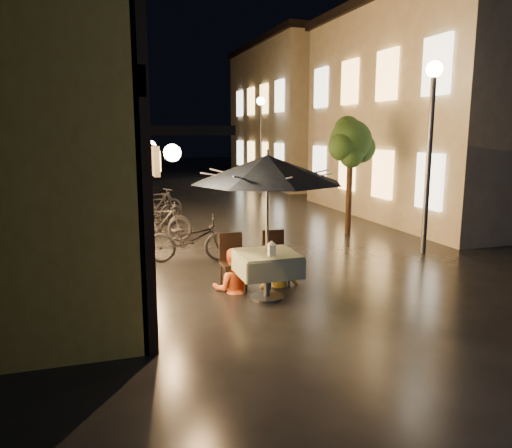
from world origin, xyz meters
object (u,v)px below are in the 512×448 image
object	(u,v)px
streetlamp_near	(431,123)
bicycle_0	(190,239)
table_lantern	(272,247)
person_yellow	(279,247)
patio_umbrella	(267,169)
cafe_table	(267,264)
person_orange	(232,250)

from	to	relation	value
streetlamp_near	bicycle_0	world-z (taller)	streetlamp_near
table_lantern	person_yellow	bearing A→B (deg)	62.44
patio_umbrella	person_yellow	xyz separation A→B (m)	(0.43, 0.59, -1.44)
cafe_table	person_yellow	xyz separation A→B (m)	(0.43, 0.59, 0.12)
person_orange	person_yellow	distance (m)	0.87
streetlamp_near	bicycle_0	size ratio (longest dim) A/B	2.27
person_orange	bicycle_0	size ratio (longest dim) A/B	0.79
person_orange	table_lantern	bearing A→B (deg)	131.87
cafe_table	table_lantern	world-z (taller)	table_lantern
patio_umbrella	bicycle_0	size ratio (longest dim) A/B	1.33
streetlamp_near	table_lantern	size ratio (longest dim) A/B	16.92
streetlamp_near	person_yellow	bearing A→B (deg)	-162.09
cafe_table	patio_umbrella	world-z (taller)	patio_umbrella
patio_umbrella	table_lantern	world-z (taller)	patio_umbrella
person_orange	person_yellow	world-z (taller)	person_orange
patio_umbrella	cafe_table	bearing A→B (deg)	-156.37
bicycle_0	streetlamp_near	bearing A→B (deg)	-87.82
table_lantern	bicycle_0	xyz separation A→B (m)	(-0.79, 2.97, -0.43)
streetlamp_near	patio_umbrella	world-z (taller)	streetlamp_near
streetlamp_near	patio_umbrella	size ratio (longest dim) A/B	1.71
table_lantern	bicycle_0	size ratio (longest dim) A/B	0.13
streetlamp_near	cafe_table	distance (m)	5.33
person_yellow	table_lantern	bearing A→B (deg)	64.63
bicycle_0	person_orange	bearing A→B (deg)	-159.24
cafe_table	person_orange	xyz separation A→B (m)	(-0.44, 0.56, 0.15)
patio_umbrella	person_yellow	size ratio (longest dim) A/B	1.75
patio_umbrella	person_orange	size ratio (longest dim) A/B	1.69
streetlamp_near	table_lantern	world-z (taller)	streetlamp_near
streetlamp_near	bicycle_0	xyz separation A→B (m)	(-5.20, 0.86, -2.43)
patio_umbrella	person_yellow	world-z (taller)	patio_umbrella
person_orange	cafe_table	bearing A→B (deg)	141.02
bicycle_0	table_lantern	bearing A→B (deg)	-153.48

